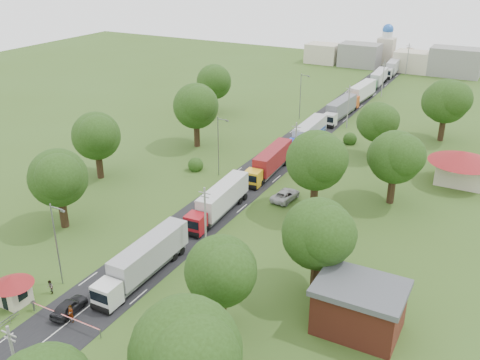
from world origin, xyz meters
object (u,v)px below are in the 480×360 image
Objects in this scene: info_sign at (323,133)px; truck_0 at (144,260)px; pedestrian_near at (71,314)px; boom_barrier at (55,313)px; guard_booth at (13,286)px; car_lane_mid at (132,259)px; car_lane_front at (69,307)px.

truck_0 is (-3.33, -49.43, -0.80)m from info_sign.
info_sign is 2.09× the size of pedestrian_near.
info_sign is at bearing 88.35° from pedestrian_near.
info_sign is 49.55m from truck_0.
pedestrian_near is at bearing -99.08° from truck_0.
guard_booth reaches higher than boom_barrier.
car_lane_mid is (0.36, 11.75, -0.09)m from boom_barrier.
guard_booth is at bearing -179.99° from boom_barrier.
guard_booth is 6.53m from car_lane_front.
truck_0 is 10.27m from pedestrian_near.
info_sign reaches higher than guard_booth.
truck_0 reaches higher than car_lane_front.
guard_booth is 1.00× the size of car_lane_front.
car_lane_front is (-6.20, -58.50, -2.25)m from info_sign.
pedestrian_near reaches higher than car_lane_mid.
boom_barrier is 5.98m from guard_booth.
boom_barrier is 1.89× the size of car_lane_mid.
boom_barrier is 1.70m from pedestrian_near.
car_lane_mid reaches higher than car_lane_front.
guard_booth reaches higher than car_lane_front.
car_lane_mid reaches higher than boom_barrier.
guard_booth is 13.93m from truck_0.
pedestrian_near is (7.46, 0.50, -1.18)m from guard_booth.
pedestrian_near is (-1.61, -10.07, -1.22)m from truck_0.
truck_0 reaches higher than guard_booth.
truck_0 is 3.39× the size of car_lane_front.
pedestrian_near is at bearing 137.43° from car_lane_front.
boom_barrier is 1.55m from car_lane_front.
boom_barrier is 4.69× the size of pedestrian_near.
truck_0 is at bearing 162.37° from car_lane_mid.
pedestrian_near reaches higher than car_lane_front.
car_lane_front is (6.20, 1.50, -1.41)m from guard_booth.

